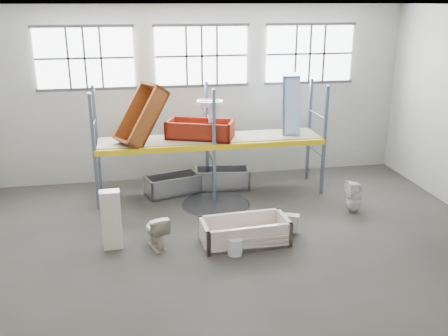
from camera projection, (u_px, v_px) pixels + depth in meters
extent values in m
cube|color=#4D4942|center=(237.00, 255.00, 10.57)|extent=(12.00, 10.00, 0.10)
cube|color=silver|center=(239.00, 3.00, 8.93)|extent=(12.00, 10.00, 0.10)
cube|color=#9D9C91|center=(202.00, 94.00, 14.45)|extent=(12.00, 0.10, 5.00)
cube|color=beige|center=(342.00, 269.00, 5.05)|extent=(12.00, 0.10, 5.00)
cube|color=white|center=(85.00, 58.00, 13.44)|extent=(2.60, 0.04, 1.60)
cube|color=white|center=(202.00, 56.00, 13.99)|extent=(2.60, 0.04, 1.60)
cube|color=white|center=(310.00, 54.00, 14.55)|extent=(2.60, 0.04, 1.60)
cube|color=slate|center=(94.00, 153.00, 12.25)|extent=(0.08, 0.08, 3.00)
cube|color=slate|center=(97.00, 141.00, 13.36)|extent=(0.08, 0.08, 3.00)
cube|color=slate|center=(214.00, 147.00, 12.77)|extent=(0.08, 0.08, 3.00)
cube|color=slate|center=(207.00, 135.00, 13.89)|extent=(0.08, 0.08, 3.00)
cube|color=slate|center=(324.00, 141.00, 13.29)|extent=(0.08, 0.08, 3.00)
cube|color=slate|center=(309.00, 130.00, 14.41)|extent=(0.08, 0.08, 3.00)
cube|color=yellow|center=(214.00, 147.00, 12.77)|extent=(6.00, 0.10, 0.14)
cube|color=yellow|center=(207.00, 135.00, 13.89)|extent=(6.00, 0.10, 0.14)
cube|color=gray|center=(210.00, 138.00, 13.30)|extent=(5.90, 1.10, 0.03)
cylinder|color=black|center=(216.00, 204.00, 13.06)|extent=(1.80, 1.80, 0.00)
cube|color=beige|center=(290.00, 223.00, 11.31)|extent=(0.46, 0.34, 0.39)
imported|color=beige|center=(248.00, 233.00, 11.08)|extent=(0.50, 0.50, 0.14)
imported|color=beige|center=(156.00, 231.00, 10.67)|extent=(0.62, 0.84, 0.77)
cube|color=beige|center=(111.00, 220.00, 10.57)|extent=(0.44, 0.30, 1.31)
imported|color=white|center=(354.00, 197.00, 12.46)|extent=(0.39, 0.38, 0.82)
imported|color=silver|center=(210.00, 122.00, 12.88)|extent=(0.80, 0.69, 0.61)
cylinder|color=silver|center=(235.00, 246.00, 10.43)|extent=(0.37, 0.37, 0.36)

